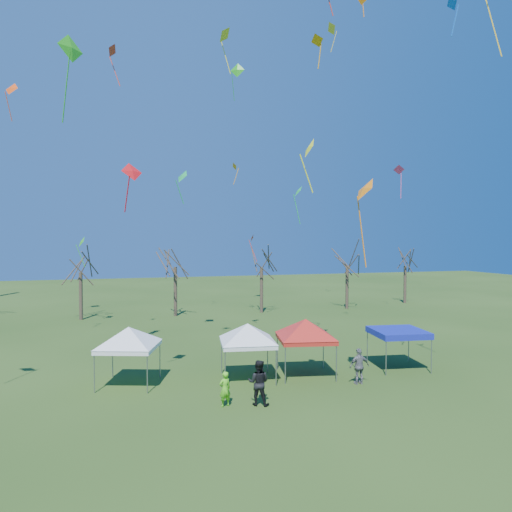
% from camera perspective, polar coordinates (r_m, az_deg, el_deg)
% --- Properties ---
extents(ground, '(140.00, 140.00, 0.00)m').
position_cam_1_polar(ground, '(21.40, 3.95, -17.58)').
color(ground, '#294716').
rests_on(ground, ground).
extents(tree_1, '(3.42, 3.42, 7.54)m').
position_cam_1_polar(tree_1, '(43.78, -21.11, 0.06)').
color(tree_1, '#3D2D21').
rests_on(tree_1, ground).
extents(tree_2, '(3.71, 3.71, 8.18)m').
position_cam_1_polar(tree_2, '(43.57, -10.07, 0.81)').
color(tree_2, '#3D2D21').
rests_on(tree_2, ground).
extents(tree_3, '(3.59, 3.59, 7.91)m').
position_cam_1_polar(tree_3, '(44.91, 0.69, 0.61)').
color(tree_3, '#3D2D21').
rests_on(tree_3, ground).
extents(tree_4, '(3.58, 3.58, 7.89)m').
position_cam_1_polar(tree_4, '(48.39, 11.34, 0.65)').
color(tree_4, '#3D2D21').
rests_on(tree_4, ground).
extents(tree_5, '(3.39, 3.39, 7.46)m').
position_cam_1_polar(tree_5, '(54.47, 18.17, 0.39)').
color(tree_5, '#3D2D21').
rests_on(tree_5, ground).
extents(tent_white_west, '(3.61, 3.61, 3.34)m').
position_cam_1_polar(tent_white_west, '(23.64, -15.65, -8.99)').
color(tent_white_west, gray).
rests_on(tent_white_west, ground).
extents(tent_white_mid, '(3.76, 3.76, 3.35)m').
position_cam_1_polar(tent_white_mid, '(23.65, -1.06, -8.90)').
color(tent_white_mid, gray).
rests_on(tent_white_mid, ground).
extents(tent_red, '(3.89, 3.89, 3.48)m').
position_cam_1_polar(tent_red, '(24.42, 6.22, -8.30)').
color(tent_red, gray).
rests_on(tent_red, ground).
extents(tent_blue, '(3.10, 3.10, 2.16)m').
position_cam_1_polar(tent_blue, '(27.03, 17.35, -9.14)').
color(tent_blue, gray).
rests_on(tent_blue, ground).
extents(person_green, '(0.64, 0.52, 1.51)m').
position_cam_1_polar(person_green, '(20.49, -3.91, -16.25)').
color(person_green, '#5FD522').
rests_on(person_green, ground).
extents(person_dark, '(1.19, 1.10, 1.96)m').
position_cam_1_polar(person_dark, '(20.54, 0.31, -15.53)').
color(person_dark, black).
rests_on(person_dark, ground).
extents(person_grey, '(1.05, 0.44, 1.79)m').
position_cam_1_polar(person_grey, '(23.86, 12.78, -13.29)').
color(person_grey, slate).
rests_on(person_grey, ground).
extents(kite_7, '(0.95, 1.05, 2.71)m').
position_cam_1_polar(kite_7, '(34.50, -17.56, 23.22)').
color(kite_7, red).
rests_on(kite_7, ground).
extents(kite_13, '(0.89, 1.14, 2.60)m').
position_cam_1_polar(kite_13, '(40.20, -21.00, 1.64)').
color(kite_13, green).
rests_on(kite_13, ground).
extents(kite_19, '(0.58, 0.82, 2.05)m').
position_cam_1_polar(kite_19, '(41.47, -2.66, 11.07)').
color(kite_19, orange).
rests_on(kite_19, ground).
extents(kite_2, '(1.40, 1.26, 3.03)m').
position_cam_1_polar(kite_2, '(42.78, -28.27, 17.93)').
color(kite_2, '#FF490D').
rests_on(kite_2, ground).
extents(kite_12, '(1.24, 1.15, 3.24)m').
position_cam_1_polar(kite_12, '(45.99, 17.44, 10.21)').
color(kite_12, '#F6367A').
rests_on(kite_12, ground).
extents(kite_17, '(0.57, 0.87, 2.60)m').
position_cam_1_polar(kite_17, '(31.16, 5.27, 7.98)').
color(kite_17, green).
rests_on(kite_17, ground).
extents(kite_11, '(1.14, 1.33, 2.44)m').
position_cam_1_polar(kite_11, '(33.24, -9.23, 9.79)').
color(kite_11, green).
rests_on(kite_11, ground).
extents(kite_22, '(0.86, 0.95, 2.59)m').
position_cam_1_polar(kite_22, '(42.26, -0.50, 2.14)').
color(kite_22, red).
rests_on(kite_22, ground).
extents(kite_9, '(0.38, 0.78, 1.94)m').
position_cam_1_polar(kite_9, '(24.44, 23.39, 27.03)').
color(kite_9, blue).
rests_on(kite_9, ground).
extents(kite_5, '(0.88, 1.31, 4.14)m').
position_cam_1_polar(kite_5, '(21.46, 13.39, 8.02)').
color(kite_5, orange).
rests_on(kite_5, ground).
extents(kite_1, '(1.20, 1.02, 2.32)m').
position_cam_1_polar(kite_1, '(21.82, -15.26, 10.11)').
color(kite_1, red).
rests_on(kite_1, ground).
extents(kite_24, '(1.15, 1.26, 2.70)m').
position_cam_1_polar(kite_24, '(30.05, -3.98, 25.83)').
color(kite_24, yellow).
rests_on(kite_24, ground).
extents(kite_8, '(1.42, 1.37, 4.60)m').
position_cam_1_polar(kite_8, '(27.41, -22.12, 22.88)').
color(kite_8, '#269F18').
rests_on(kite_8, ground).
extents(kite_6, '(0.87, 1.44, 3.18)m').
position_cam_1_polar(kite_6, '(51.18, 9.48, 26.25)').
color(kite_6, yellow).
rests_on(kite_6, ground).
extents(kite_27, '(0.62, 0.96, 2.30)m').
position_cam_1_polar(kite_27, '(19.80, 6.59, 13.18)').
color(kite_27, yellow).
rests_on(kite_27, ground).
extents(kite_18, '(0.92, 0.98, 2.05)m').
position_cam_1_polar(kite_18, '(29.16, 7.69, 25.08)').
color(kite_18, orange).
rests_on(kite_18, ground).
extents(kite_3, '(1.38, 1.09, 3.41)m').
position_cam_1_polar(kite_3, '(45.99, -2.36, 22.18)').
color(kite_3, '#20A018').
rests_on(kite_3, ground).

